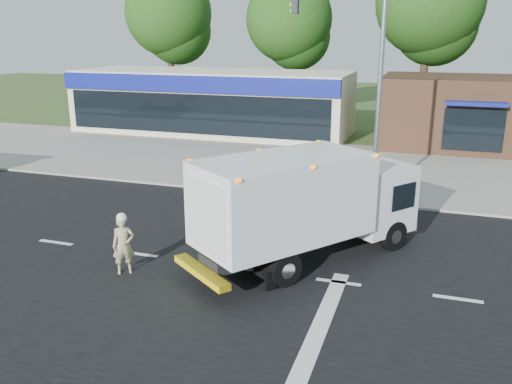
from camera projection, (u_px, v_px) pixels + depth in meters
ground at (233, 268)px, 15.34m from camera, size 120.00×120.00×0.00m
road_asphalt at (233, 268)px, 15.33m from camera, size 60.00×14.00×0.02m
sidewalk at (302, 189)px, 22.78m from camera, size 60.00×2.40×0.12m
parking_apron at (328, 160)px, 28.07m from camera, size 60.00×9.00×0.02m
lane_markings at (264, 295)px, 13.69m from camera, size 55.20×7.00×0.01m
ems_box_truck at (306, 200)px, 15.31m from camera, size 6.11×7.13×3.21m
emergency_worker at (123, 244)px, 14.78m from camera, size 0.72×0.67×1.75m
retail_strip_mall at (212, 101)px, 35.61m from camera, size 18.00×6.20×4.00m
brown_storefront at (471, 113)px, 30.84m from camera, size 10.00×6.70×4.00m
traffic_signal_pole at (363, 74)px, 20.14m from camera, size 3.51×0.25×8.00m
background_trees at (358, 18)px, 39.12m from camera, size 36.77×7.39×12.10m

